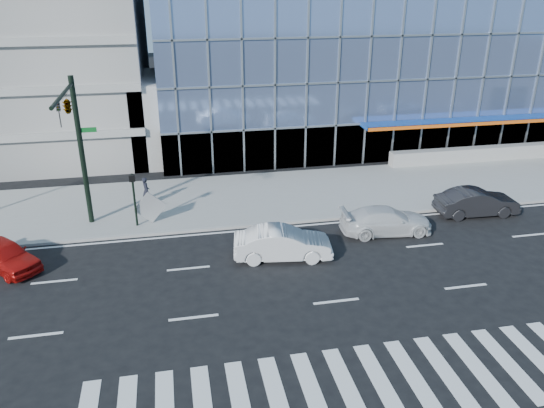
{
  "coord_description": "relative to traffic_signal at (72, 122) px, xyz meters",
  "views": [
    {
      "loc": [
        -6.37,
        -22.1,
        12.61
      ],
      "look_at": [
        -1.38,
        3.0,
        1.66
      ],
      "focal_mm": 35.0,
      "sensor_mm": 36.0,
      "label": 1
    }
  ],
  "objects": [
    {
      "name": "white_sedan",
      "position": [
        9.58,
        -4.41,
        -5.38
      ],
      "size": [
        4.92,
        2.28,
        1.56
      ],
      "primitive_type": "imported",
      "rotation": [
        0.0,
        0.0,
        1.44
      ],
      "color": "silver",
      "rests_on": "ground"
    },
    {
      "name": "ground",
      "position": [
        11.0,
        -4.57,
        -6.16
      ],
      "size": [
        160.0,
        160.0,
        0.0
      ],
      "primitive_type": "plane",
      "color": "black",
      "rests_on": "ground"
    },
    {
      "name": "pedestrian",
      "position": [
        2.98,
        3.32,
        -5.16
      ],
      "size": [
        0.55,
        0.7,
        1.7
      ],
      "primitive_type": "imported",
      "rotation": [
        0.0,
        0.0,
        1.82
      ],
      "color": "black",
      "rests_on": "sidewalk"
    },
    {
      "name": "dark_sedan",
      "position": [
        21.58,
        -1.57,
        -5.39
      ],
      "size": [
        4.75,
        1.83,
        1.54
      ],
      "primitive_type": "imported",
      "rotation": [
        0.0,
        0.0,
        1.53
      ],
      "color": "black",
      "rests_on": "ground"
    },
    {
      "name": "traffic_signal",
      "position": [
        0.0,
        0.0,
        0.0
      ],
      "size": [
        1.14,
        5.74,
        8.0
      ],
      "color": "black",
      "rests_on": "sidewalk"
    },
    {
      "name": "theatre_building",
      "position": [
        25.0,
        21.43,
        1.34
      ],
      "size": [
        42.0,
        26.0,
        15.0
      ],
      "primitive_type": "cube",
      "color": "#6F88B9",
      "rests_on": "ground"
    },
    {
      "name": "sidewalk",
      "position": [
        11.0,
        3.43,
        -6.09
      ],
      "size": [
        120.0,
        8.0,
        0.15
      ],
      "primitive_type": "cube",
      "color": "gray",
      "rests_on": "ground"
    },
    {
      "name": "tilted_panel",
      "position": [
        3.26,
        0.64,
        -5.1
      ],
      "size": [
        1.83,
        0.2,
        1.83
      ],
      "primitive_type": "cube",
      "rotation": [
        0.0,
        0.72,
        0.08
      ],
      "color": "#A6A6A6",
      "rests_on": "sidewalk"
    },
    {
      "name": "ped_signal_post",
      "position": [
        2.5,
        0.37,
        -4.02
      ],
      "size": [
        0.3,
        0.33,
        3.0
      ],
      "color": "black",
      "rests_on": "sidewalk"
    },
    {
      "name": "ramp_block",
      "position": [
        5.0,
        13.43,
        -3.16
      ],
      "size": [
        6.0,
        8.0,
        6.0
      ],
      "primitive_type": "cube",
      "color": "gray",
      "rests_on": "ground"
    },
    {
      "name": "red_sedan",
      "position": [
        -3.39,
        -2.85,
        -5.47
      ],
      "size": [
        4.02,
        4.06,
        1.39
      ],
      "primitive_type": "imported",
      "rotation": [
        0.0,
        0.0,
        0.77
      ],
      "color": "#B0100D",
      "rests_on": "ground"
    },
    {
      "name": "white_suv",
      "position": [
        15.58,
        -2.77,
        -5.45
      ],
      "size": [
        5.02,
        2.28,
        1.42
      ],
      "primitive_type": "imported",
      "rotation": [
        0.0,
        0.0,
        1.51
      ],
      "color": "silver",
      "rests_on": "ground"
    }
  ]
}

